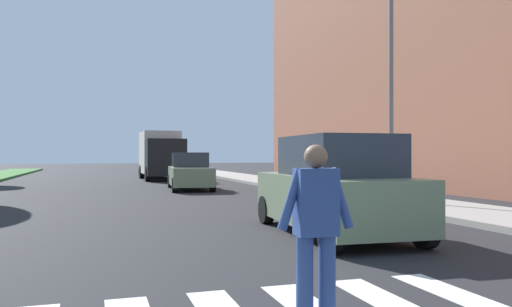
# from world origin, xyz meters

# --- Properties ---
(ground_plane) EXTENTS (140.00, 140.00, 0.00)m
(ground_plane) POSITION_xyz_m (0.00, 30.00, 0.00)
(ground_plane) COLOR #262628
(sidewalk_right) EXTENTS (3.00, 64.00, 0.15)m
(sidewalk_right) POSITION_xyz_m (8.59, 28.00, 0.07)
(sidewalk_right) COLOR #9E9991
(sidewalk_right) RESTS_ON ground_plane
(street_lamp_right) EXTENTS (1.02, 0.24, 7.50)m
(street_lamp_right) POSITION_xyz_m (8.00, 16.30, 4.59)
(street_lamp_right) COLOR slate
(street_lamp_right) RESTS_ON sidewalk_right
(pedestrian_performer) EXTENTS (0.75, 0.26, 1.69)m
(pedestrian_performer) POSITION_xyz_m (1.17, 6.71, 0.93)
(pedestrian_performer) COLOR #334C8C
(pedestrian_performer) RESTS_ON ground_plane
(suv_crossing) EXTENTS (2.15, 4.68, 1.97)m
(suv_crossing) POSITION_xyz_m (3.78, 11.57, 0.93)
(suv_crossing) COLOR gray
(suv_crossing) RESTS_ON ground_plane
(sedan_midblock) EXTENTS (2.16, 4.40, 1.70)m
(sedan_midblock) POSITION_xyz_m (3.32, 25.38, 0.79)
(sedan_midblock) COLOR gray
(sedan_midblock) RESTS_ON ground_plane
(sedan_distant) EXTENTS (2.14, 4.20, 1.72)m
(sedan_distant) POSITION_xyz_m (3.24, 38.65, 0.80)
(sedan_distant) COLOR gray
(sedan_distant) RESTS_ON ground_plane
(truck_box_delivery) EXTENTS (2.40, 6.20, 3.10)m
(truck_box_delivery) POSITION_xyz_m (3.19, 35.24, 1.63)
(truck_box_delivery) COLOR black
(truck_box_delivery) RESTS_ON ground_plane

